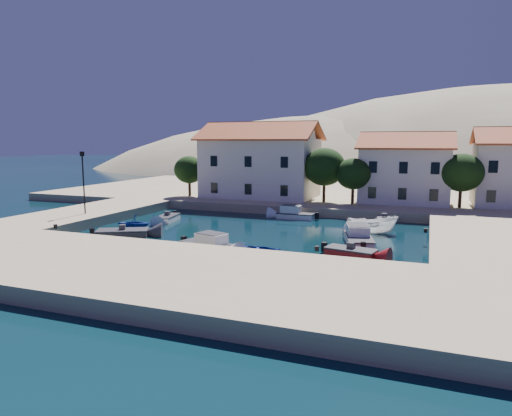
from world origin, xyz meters
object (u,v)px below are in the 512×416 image
Objects in this scene: rowboat_south at (246,256)px; cabin_cruiser_south at (206,244)px; building_mid at (405,167)px; boat_east at (372,234)px; cabin_cruiser_east at (359,238)px; lamppost at (83,176)px; building_left at (261,159)px.

cabin_cruiser_south is at bearing 62.43° from rowboat_south.
boat_east is at bearing -96.37° from building_mid.
building_mid is 2.34× the size of cabin_cruiser_south.
boat_east is (11.03, 10.90, -0.48)m from cabin_cruiser_south.
cabin_cruiser_east reaches higher than boat_east.
building_mid is 30.30m from cabin_cruiser_south.
cabin_cruiser_east is (27.13, 0.54, -4.28)m from lamppost.
building_left is 2.75× the size of cabin_cruiser_east.
cabin_cruiser_south reaches higher than boat_east.
cabin_cruiser_south is at bearing -19.90° from lamppost.
cabin_cruiser_south reaches higher than rowboat_south.
lamppost reaches higher than cabin_cruiser_south.
building_mid reaches higher than lamppost.
boat_east is at bearing 9.97° from lamppost.
cabin_cruiser_east is (-2.37, -20.46, -4.75)m from building_mid.
boat_east is at bearing 61.74° from cabin_cruiser_south.
building_left is 2.90× the size of rowboat_south.
boat_east is at bearing -43.05° from building_left.
building_mid reaches higher than cabin_cruiser_south.
rowboat_south is (8.65, -26.46, -5.94)m from building_left.
lamppost is at bearing -119.90° from building_left.
boat_east is (7.55, 11.32, 0.00)m from rowboat_south.
building_left is 1.40× the size of building_mid.
building_mid reaches higher than boat_east.
boat_east reaches higher than rowboat_south.
cabin_cruiser_south is (5.17, -26.04, -5.46)m from building_left.
building_mid is 21.14m from cabin_cruiser_east.
cabin_cruiser_south is 0.89× the size of rowboat_south.
building_mid is 2.07× the size of rowboat_south.
lamppost is 1.23× the size of rowboat_south.
boat_east is (16.20, -15.13, -5.94)m from building_left.
boat_east is at bearing -54.37° from rowboat_south.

